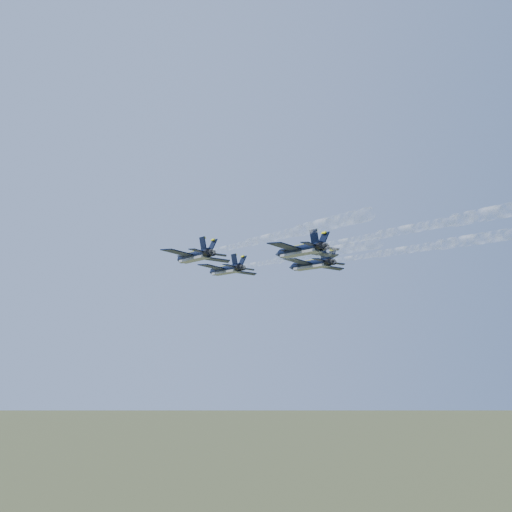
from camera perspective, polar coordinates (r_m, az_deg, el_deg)
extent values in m
cylinder|color=black|center=(129.09, -2.41, -1.09)|extent=(4.37, 11.40, 1.62)
cone|color=black|center=(135.27, -3.58, -1.38)|extent=(2.12, 2.56, 1.62)
ellipsoid|color=black|center=(131.81, -2.90, -1.02)|extent=(1.40, 2.22, 0.80)
cube|color=gray|center=(129.00, -2.43, -1.34)|extent=(3.79, 10.20, 0.54)
cube|color=black|center=(127.34, -3.47, -0.87)|extent=(5.64, 4.96, 0.76)
cube|color=#FAF60D|center=(128.69, -3.72, -0.90)|extent=(4.22, 2.82, 0.78)
cube|color=black|center=(129.61, -1.12, -1.32)|extent=(5.11, 3.05, 0.76)
cube|color=#FAF60D|center=(130.94, -1.39, -1.35)|extent=(4.81, 0.61, 0.78)
cube|color=black|center=(123.48, -2.13, -0.69)|extent=(2.60, 2.42, 0.39)
cube|color=black|center=(124.93, -0.64, -0.98)|extent=(2.39, 1.66, 0.39)
cube|color=black|center=(124.65, -1.74, -0.27)|extent=(1.00, 1.96, 2.21)
cube|color=black|center=(125.23, -1.14, -0.39)|extent=(1.50, 2.09, 2.07)
cylinder|color=black|center=(123.48, -1.43, -0.82)|extent=(1.27, 1.25, 1.05)
cylinder|color=black|center=(123.80, -1.11, -0.88)|extent=(1.27, 1.25, 1.05)
cylinder|color=black|center=(110.73, -4.93, 0.01)|extent=(4.37, 11.40, 1.62)
cone|color=black|center=(117.02, -6.16, -0.38)|extent=(2.12, 2.56, 1.62)
ellipsoid|color=black|center=(113.50, -5.45, 0.07)|extent=(1.40, 2.22, 0.80)
cube|color=gray|center=(110.63, -4.97, -0.27)|extent=(3.79, 10.20, 0.54)
cube|color=black|center=(109.11, -6.22, 0.29)|extent=(5.64, 4.96, 0.76)
cube|color=#FAF60D|center=(110.48, -6.47, 0.24)|extent=(4.22, 2.82, 0.78)
cube|color=black|center=(111.12, -3.43, -0.26)|extent=(5.11, 3.05, 0.76)
cube|color=#FAF60D|center=(112.47, -3.71, -0.30)|extent=(4.81, 0.61, 0.78)
cube|color=black|center=(105.12, -4.75, 0.54)|extent=(2.60, 2.42, 0.39)
cube|color=black|center=(106.41, -2.97, 0.18)|extent=(2.39, 1.66, 0.39)
cube|color=black|center=(106.27, -4.26, 1.02)|extent=(1.00, 1.96, 2.21)
cube|color=black|center=(106.79, -3.54, 0.88)|extent=(1.50, 2.09, 2.07)
cylinder|color=black|center=(105.05, -3.93, 0.39)|extent=(1.27, 1.25, 1.05)
cylinder|color=black|center=(105.33, -3.54, 0.32)|extent=(1.27, 1.25, 1.05)
cylinder|color=black|center=(121.37, 4.46, -0.66)|extent=(4.37, 11.40, 1.62)
cone|color=black|center=(127.20, 2.89, -0.99)|extent=(2.12, 2.56, 1.62)
ellipsoid|color=black|center=(123.94, 3.79, -0.59)|extent=(1.40, 2.22, 0.80)
cube|color=gray|center=(121.27, 4.44, -0.92)|extent=(3.79, 10.20, 0.54)
cube|color=black|center=(119.36, 3.43, -0.42)|extent=(5.64, 4.96, 0.76)
cube|color=#FAF60D|center=(120.63, 3.09, -0.46)|extent=(4.22, 2.82, 0.78)
cube|color=black|center=(122.24, 5.78, -0.90)|extent=(5.11, 3.05, 0.76)
cube|color=#FAF60D|center=(123.48, 5.43, -0.94)|extent=(4.81, 0.61, 0.78)
cube|color=black|center=(115.88, 5.08, -0.22)|extent=(2.60, 2.42, 0.39)
cube|color=black|center=(117.72, 6.56, -0.53)|extent=(2.39, 1.66, 0.39)
cube|color=black|center=(117.16, 5.42, 0.23)|extent=(1.00, 1.96, 2.21)
cube|color=black|center=(117.90, 6.02, 0.10)|extent=(1.50, 2.09, 2.07)
cylinder|color=black|center=(116.08, 5.82, -0.35)|extent=(1.27, 1.25, 1.05)
cylinder|color=black|center=(116.47, 6.14, -0.41)|extent=(1.27, 1.25, 1.05)
cylinder|color=black|center=(104.04, 3.59, 0.49)|extent=(4.37, 11.40, 1.62)
cone|color=black|center=(109.90, 1.82, 0.04)|extent=(2.12, 2.56, 1.62)
ellipsoid|color=black|center=(106.63, 2.83, 0.54)|extent=(1.40, 2.22, 0.80)
cube|color=gray|center=(103.93, 3.56, 0.19)|extent=(3.79, 10.20, 0.54)
cube|color=black|center=(102.07, 2.37, 0.79)|extent=(5.64, 4.96, 0.76)
cube|color=#FAF60D|center=(103.35, 1.99, 0.73)|extent=(4.22, 2.82, 0.78)
cube|color=black|center=(104.86, 5.14, 0.20)|extent=(5.11, 3.05, 0.76)
cube|color=#FAF60D|center=(106.10, 4.73, 0.15)|extent=(4.81, 0.61, 0.78)
cube|color=black|center=(98.55, 4.27, 1.08)|extent=(2.60, 2.42, 0.39)
cube|color=black|center=(100.34, 6.02, 0.69)|extent=(2.39, 1.66, 0.39)
cube|color=black|center=(99.84, 4.68, 1.58)|extent=(1.00, 1.96, 2.21)
cube|color=black|center=(100.56, 5.39, 1.42)|extent=(1.50, 2.09, 2.07)
cylinder|color=black|center=(98.72, 5.14, 0.92)|extent=(1.27, 1.25, 1.05)
cylinder|color=black|center=(99.11, 5.52, 0.84)|extent=(1.27, 1.25, 1.05)
cylinder|color=white|center=(117.53, 0.16, -0.46)|extent=(4.29, 13.78, 0.86)
cylinder|color=white|center=(105.99, 3.36, 0.34)|extent=(4.60, 13.86, 1.18)
cylinder|color=white|center=(94.89, 7.33, 1.32)|extent=(4.97, 13.95, 1.57)
cylinder|color=white|center=(98.98, -2.19, 0.90)|extent=(4.29, 13.78, 0.86)
cylinder|color=white|center=(87.26, 1.38, 2.04)|extent=(4.60, 13.86, 1.18)
cylinder|color=white|center=(76.02, 6.05, 3.52)|extent=(4.97, 13.95, 1.57)
cylinder|color=white|center=(110.62, 7.89, 0.06)|extent=(4.29, 13.78, 0.86)
cylinder|color=white|center=(100.11, 12.15, 0.97)|extent=(4.60, 13.86, 1.18)
cylinder|color=white|center=(90.31, 17.38, 2.06)|extent=(4.97, 13.95, 1.57)
cylinder|color=white|center=(93.24, 7.55, 1.48)|extent=(4.29, 13.78, 0.86)
cylinder|color=white|center=(82.80, 12.67, 2.75)|extent=(4.60, 13.86, 1.18)
cylinder|color=white|center=(73.24, 19.21, 4.34)|extent=(4.97, 13.95, 1.57)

